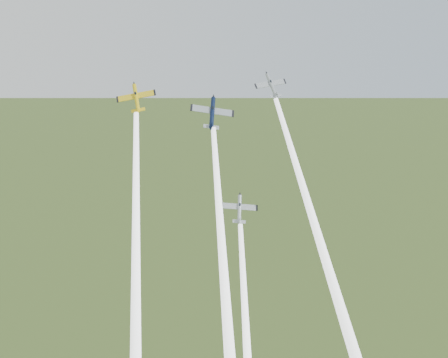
# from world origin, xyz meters

# --- Properties ---
(plane_yellow) EXTENTS (7.86, 7.95, 7.64)m
(plane_yellow) POSITION_xyz_m (-14.53, 1.14, 107.58)
(plane_yellow) COLOR yellow
(smoke_trail_yellow) EXTENTS (19.02, 42.85, 58.37)m
(smoke_trail_yellow) POSITION_xyz_m (-23.34, -20.79, 76.55)
(smoke_trail_yellow) COLOR white
(plane_navy) EXTENTS (10.89, 8.37, 8.78)m
(plane_navy) POSITION_xyz_m (-0.88, -2.81, 104.40)
(plane_navy) COLOR black
(smoke_trail_navy) EXTENTS (15.93, 37.59, 50.52)m
(smoke_trail_navy) POSITION_xyz_m (-8.11, -22.14, 77.30)
(smoke_trail_navy) COLOR white
(plane_silver_right) EXTENTS (7.34, 5.58, 6.89)m
(plane_silver_right) POSITION_xyz_m (13.59, -0.74, 108.80)
(plane_silver_right) COLOR #A1A9AF
(smoke_trail_silver_right) EXTENTS (5.30, 40.56, 52.14)m
(smoke_trail_silver_right) POSITION_xyz_m (12.03, -21.94, 80.89)
(smoke_trail_silver_right) COLOR white
(plane_silver_low) EXTENTS (9.29, 7.60, 7.18)m
(plane_silver_low) POSITION_xyz_m (3.37, -6.15, 85.49)
(plane_silver_low) COLOR #A1A9AF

